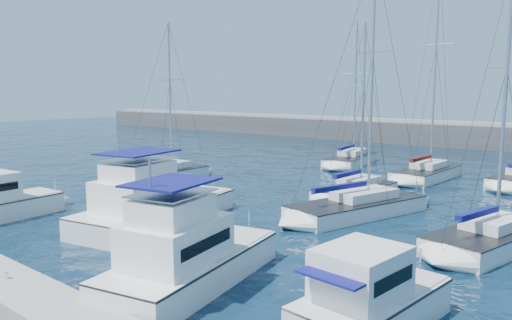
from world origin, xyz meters
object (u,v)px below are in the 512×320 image
Objects in this scene: motor_yacht_port_inner at (152,205)px; sailboat_mid_e at (489,239)px; sailboat_mid_a at (165,174)px; motor_yacht_stbd_inner at (187,258)px; motor_yacht_stbd_outer at (368,301)px; sailboat_back_a at (351,160)px; sailboat_mid_c at (356,192)px; sailboat_back_b at (427,173)px; sailboat_mid_d at (358,207)px.

sailboat_mid_e reaches higher than motor_yacht_port_inner.
sailboat_mid_e is at bearing -6.24° from sailboat_mid_a.
motor_yacht_stbd_inner is 0.67× the size of sailboat_mid_a.
sailboat_back_a reaches higher than motor_yacht_stbd_outer.
sailboat_mid_c is (-9.76, 17.09, -0.43)m from motor_yacht_stbd_outer.
motor_yacht_stbd_inner is 7.17m from motor_yacht_stbd_outer.
sailboat_back_b is at bearing 131.27° from sailboat_mid_e.
motor_yacht_stbd_inner is 1.51× the size of motor_yacht_stbd_outer.
motor_yacht_port_inner is at bearing -110.93° from sailboat_mid_c.
sailboat_back_a is at bearing 122.28° from sailboat_mid_c.
sailboat_mid_c is at bearing -92.54° from sailboat_back_b.
motor_yacht_stbd_inner is (8.37, -4.96, -0.00)m from motor_yacht_port_inner.
sailboat_back_a is at bearing 96.38° from motor_yacht_stbd_inner.
motor_yacht_stbd_outer is at bearing -70.88° from sailboat_back_a.
sailboat_mid_d is (-0.34, 14.29, -0.61)m from motor_yacht_stbd_inner.
sailboat_back_b reaches higher than motor_yacht_port_inner.
sailboat_mid_d is (2.37, -4.07, 0.01)m from sailboat_mid_c.
sailboat_mid_c is 11.13m from sailboat_back_b.
motor_yacht_port_inner reaches higher than motor_yacht_stbd_outer.
sailboat_mid_e is at bearing -58.30° from sailboat_back_a.
sailboat_mid_a is 0.73× the size of sailboat_back_b.
sailboat_mid_c is at bearing -70.58° from sailboat_back_a.
sailboat_back_b is (-8.99, 28.19, -0.38)m from motor_yacht_stbd_outer.
sailboat_mid_e is 19.56m from sailboat_back_b.
sailboat_mid_d is at bearing 178.66° from sailboat_mid_e.
motor_yacht_stbd_outer is 11.17m from sailboat_mid_e.
sailboat_mid_d is 8.22m from sailboat_mid_e.
sailboat_mid_d is 15.25m from sailboat_back_b.
motor_yacht_stbd_inner reaches higher than motor_yacht_stbd_outer.
motor_yacht_stbd_outer is (7.05, 1.26, -0.19)m from motor_yacht_stbd_inner.
motor_yacht_stbd_inner is at bearing -84.82° from sailboat_back_b.
sailboat_mid_a is (-18.80, 14.65, -0.62)m from motor_yacht_stbd_inner.
sailboat_back_b is (-9.60, 17.04, 0.05)m from sailboat_mid_e.
sailboat_back_b reaches higher than sailboat_mid_e.
motor_yacht_stbd_inner is at bearing -82.01° from sailboat_back_a.
motor_yacht_stbd_outer is 0.44× the size of sailboat_mid_a.
motor_yacht_stbd_inner is at bearing -42.03° from motor_yacht_port_inner.
sailboat_mid_a is 0.98× the size of sailboat_mid_e.
motor_yacht_port_inner is at bearing -44.30° from sailboat_mid_a.
motor_yacht_port_inner is 25.33m from sailboat_back_b.
motor_yacht_stbd_outer is at bearing -58.29° from sailboat_mid_c.
sailboat_back_b is (-1.94, 29.45, -0.57)m from motor_yacht_stbd_inner.
sailboat_back_b is (16.86, 14.80, 0.05)m from sailboat_mid_a.
sailboat_mid_e is (10.37, -5.94, 0.01)m from sailboat_mid_c.
sailboat_mid_a is (-25.85, 13.39, -0.43)m from motor_yacht_stbd_outer.
sailboat_mid_d is (18.46, -0.37, 0.01)m from sailboat_mid_a.
motor_yacht_stbd_inner is at bearing -79.63° from sailboat_mid_c.
motor_yacht_stbd_outer is 19.69m from sailboat_mid_c.
sailboat_mid_e reaches higher than motor_yacht_stbd_inner.
motor_yacht_stbd_outer is at bearing -81.25° from sailboat_mid_e.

